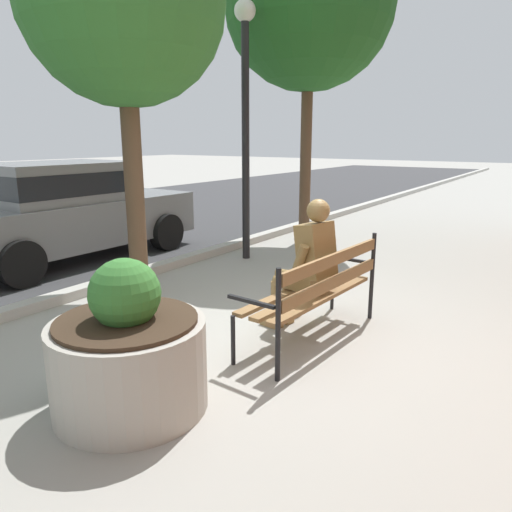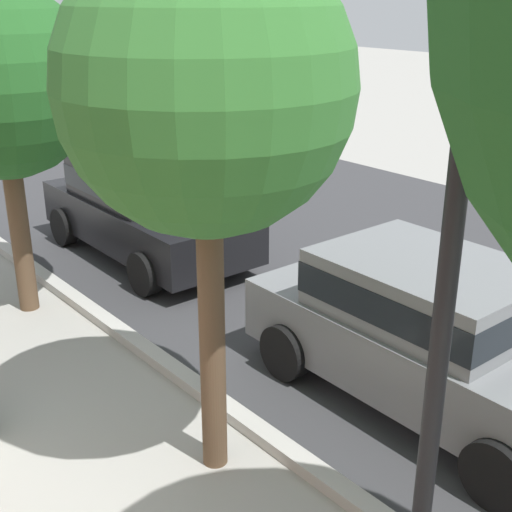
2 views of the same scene
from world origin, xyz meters
name	(u,v)px [view 1 (image 1 of 2)]	position (x,y,z in m)	size (l,w,h in m)	color
ground_plane	(299,338)	(0.00, 0.00, 0.00)	(80.00, 80.00, 0.00)	#9E9B93
curb_stone	(106,283)	(0.00, 2.90, 0.06)	(60.00, 0.20, 0.12)	#B2AFA8
park_bench	(317,287)	(0.03, -0.17, 0.54)	(1.83, 0.64, 0.95)	olive
bronze_statue_seated	(305,268)	(0.16, 0.04, 0.67)	(0.72, 0.79, 1.37)	olive
concrete_planter	(129,355)	(-1.78, 0.41, 0.41)	(1.11, 1.11, 1.12)	#A8A399
street_tree_down_street	(123,2)	(0.09, 2.35, 3.38)	(2.30, 2.30, 4.55)	brown
street_tree_far_corner	(309,3)	(4.01, 2.12, 4.16)	(2.93, 2.93, 5.64)	brown
parked_car_grey	(64,208)	(0.69, 4.67, 0.84)	(4.12, 1.96, 1.56)	slate
lamp_post	(245,96)	(2.37, 2.31, 2.55)	(0.32, 0.32, 3.90)	black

